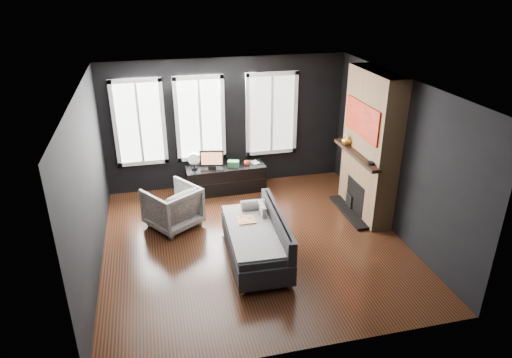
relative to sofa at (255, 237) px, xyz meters
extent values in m
plane|color=black|center=(0.09, 0.46, -0.40)|extent=(5.00, 5.00, 0.00)
plane|color=white|center=(0.09, 0.46, 2.30)|extent=(5.00, 5.00, 0.00)
cube|color=black|center=(0.09, 2.96, 0.95)|extent=(5.00, 0.02, 2.70)
cube|color=black|center=(-2.41, 0.46, 0.95)|extent=(0.02, 5.00, 2.70)
cube|color=black|center=(2.59, 0.46, 0.95)|extent=(0.02, 5.00, 2.70)
cube|color=gray|center=(0.22, 0.43, 0.18)|extent=(0.08, 0.30, 0.30)
imported|color=silver|center=(-1.20, 1.36, 0.02)|extent=(1.11, 1.10, 0.85)
imported|color=#F54823|center=(0.42, 2.54, 0.22)|extent=(0.13, 0.11, 0.12)
imported|color=tan|center=(0.54, 2.61, 0.26)|extent=(0.15, 0.06, 0.21)
cube|color=#2E6C3D|center=(0.14, 2.53, 0.22)|extent=(0.26, 0.21, 0.12)
imported|color=gold|center=(2.14, 1.51, 0.93)|extent=(0.24, 0.25, 0.20)
cylinder|color=black|center=(2.14, 0.51, 0.85)|extent=(0.13, 0.13, 0.04)
camera|label=1|loc=(-1.42, -6.00, 3.82)|focal=32.00mm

